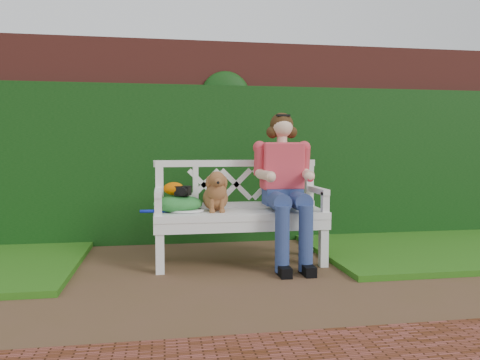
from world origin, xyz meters
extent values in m
plane|color=#513A23|center=(0.00, 0.00, 0.00)|extent=(60.00, 60.00, 0.00)
cube|color=brown|center=(0.00, 1.90, 1.10)|extent=(10.00, 0.30, 2.20)
cube|color=#194113|center=(0.00, 1.68, 0.85)|extent=(10.00, 0.18, 1.70)
cube|color=#215A16|center=(2.40, 0.90, 0.03)|extent=(2.60, 2.00, 0.05)
cube|color=black|center=(-0.20, 0.59, 0.67)|extent=(0.15, 0.13, 0.08)
ellipsoid|color=#C85700|center=(-0.28, 0.63, 0.68)|extent=(0.22, 0.19, 0.11)
camera|label=1|loc=(-0.38, -3.42, 1.04)|focal=35.00mm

